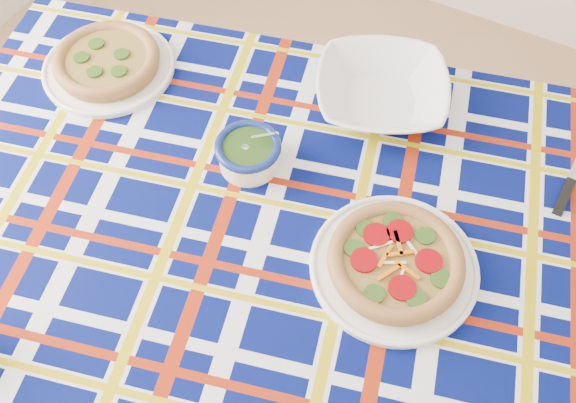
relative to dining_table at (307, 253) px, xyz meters
The scene contains 6 objects.
dining_table is the anchor object (origin of this frame).
tablecloth 0.02m from the dining_table, 45.00° to the right, with size 1.57×0.99×0.10m, color #040C4C, non-canonical shape.
main_focaccia_plate 0.20m from the dining_table, ahead, with size 0.31×0.31×0.06m, color olive, non-canonical shape.
pesto_bowl 0.23m from the dining_table, 153.70° to the left, with size 0.13×0.13×0.08m, color black, non-canonical shape.
serving_bowl 0.37m from the dining_table, 92.35° to the left, with size 0.27×0.27×0.07m, color white.
second_focaccia_plate 0.61m from the dining_table, 164.17° to the left, with size 0.29×0.29×0.05m, color olive, non-canonical shape.
Camera 1 is at (-0.05, -0.17, 1.74)m, focal length 40.00 mm.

